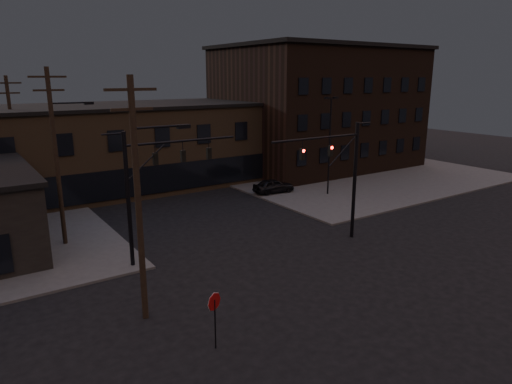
% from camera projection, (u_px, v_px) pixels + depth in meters
% --- Properties ---
extents(ground, '(140.00, 140.00, 0.00)m').
position_uv_depth(ground, '(326.00, 283.00, 24.83)').
color(ground, black).
rests_on(ground, ground).
extents(sidewalk_ne, '(30.00, 30.00, 0.15)m').
position_uv_depth(sidewalk_ne, '(338.00, 170.00, 54.41)').
color(sidewalk_ne, '#474744').
rests_on(sidewalk_ne, ground).
extents(building_row, '(40.00, 12.00, 8.00)m').
position_uv_depth(building_row, '(140.00, 146.00, 46.33)').
color(building_row, brown).
rests_on(building_row, ground).
extents(building_right, '(22.00, 16.00, 14.00)m').
position_uv_depth(building_right, '(317.00, 109.00, 55.91)').
color(building_right, black).
rests_on(building_right, ground).
extents(traffic_signal_near, '(7.12, 0.24, 8.00)m').
position_uv_depth(traffic_signal_near, '(343.00, 170.00, 30.13)').
color(traffic_signal_near, black).
rests_on(traffic_signal_near, ground).
extents(traffic_signal_far, '(7.12, 0.24, 8.00)m').
position_uv_depth(traffic_signal_far, '(149.00, 182.00, 26.37)').
color(traffic_signal_far, black).
rests_on(traffic_signal_far, ground).
extents(stop_sign, '(0.72, 0.33, 2.48)m').
position_uv_depth(stop_sign, '(215.00, 308.00, 18.44)').
color(stop_sign, black).
rests_on(stop_sign, ground).
extents(utility_pole_near, '(3.70, 0.28, 11.00)m').
position_uv_depth(utility_pole_near, '(139.00, 196.00, 19.87)').
color(utility_pole_near, black).
rests_on(utility_pole_near, ground).
extents(utility_pole_mid, '(3.70, 0.28, 11.50)m').
position_uv_depth(utility_pole_mid, '(57.00, 154.00, 28.90)').
color(utility_pole_mid, black).
rests_on(utility_pole_mid, ground).
extents(utility_pole_far, '(2.20, 0.28, 11.00)m').
position_uv_depth(utility_pole_far, '(14.00, 140.00, 38.04)').
color(utility_pole_far, black).
rests_on(utility_pole_far, ground).
extents(lot_light_a, '(1.50, 0.28, 9.14)m').
position_uv_depth(lot_light_a, '(330.00, 137.00, 41.76)').
color(lot_light_a, black).
rests_on(lot_light_a, ground).
extents(lot_light_b, '(1.50, 0.28, 9.14)m').
position_uv_depth(lot_light_b, '(339.00, 128.00, 49.03)').
color(lot_light_b, black).
rests_on(lot_light_b, ground).
extents(parked_car_lot_a, '(4.13, 1.98, 1.36)m').
position_uv_depth(parked_car_lot_a, '(274.00, 186.00, 43.31)').
color(parked_car_lot_a, black).
rests_on(parked_car_lot_a, sidewalk_ne).
extents(parked_car_lot_b, '(4.63, 3.19, 1.24)m').
position_uv_depth(parked_car_lot_b, '(353.00, 167.00, 52.34)').
color(parked_car_lot_b, silver).
rests_on(parked_car_lot_b, sidewalk_ne).
extents(car_crossing, '(2.83, 5.03, 1.57)m').
position_uv_depth(car_crossing, '(168.00, 182.00, 45.14)').
color(car_crossing, black).
rests_on(car_crossing, ground).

